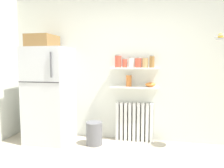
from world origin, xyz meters
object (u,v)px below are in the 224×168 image
object	(u,v)px
shelf_bowl	(150,85)
storage_jar_5	(152,61)
storage_jar_1	(125,63)
storage_jar_3	(138,62)
radiator	(134,122)
trash_bin	(94,133)
storage_jar_0	(118,61)
vase	(129,81)
storage_jar_4	(145,62)
refrigerator	(49,92)
storage_jar_2	(131,62)

from	to	relation	value
shelf_bowl	storage_jar_5	bearing A→B (deg)	0.00
storage_jar_1	storage_jar_3	xyz separation A→B (m)	(0.23, 0.00, 0.01)
radiator	trash_bin	world-z (taller)	radiator
trash_bin	storage_jar_0	bearing A→B (deg)	39.84
trash_bin	vase	bearing A→B (deg)	28.59
shelf_bowl	trash_bin	xyz separation A→B (m)	(-0.92, -0.30, -0.83)
storage_jar_0	storage_jar_4	distance (m)	0.47
storage_jar_3	storage_jar_0	bearing A→B (deg)	180.00
refrigerator	storage_jar_3	bearing A→B (deg)	9.07
storage_jar_4	storage_jar_1	bearing A→B (deg)	180.00
storage_jar_3	trash_bin	world-z (taller)	storage_jar_3
storage_jar_4	shelf_bowl	size ratio (longest dim) A/B	1.03
refrigerator	storage_jar_4	size ratio (longest dim) A/B	10.50
storage_jar_2	storage_jar_5	size ratio (longest dim) A/B	0.85
storage_jar_3	trash_bin	xyz separation A→B (m)	(-0.71, -0.30, -1.21)
storage_jar_4	shelf_bowl	xyz separation A→B (m)	(0.10, 0.00, -0.38)
storage_jar_0	storage_jar_3	world-z (taller)	storage_jar_0
radiator	storage_jar_5	xyz separation A→B (m)	(0.29, -0.03, 1.08)
storage_jar_1	storage_jar_2	distance (m)	0.12
radiator	trash_bin	xyz separation A→B (m)	(-0.65, -0.33, -0.15)
storage_jar_1	vase	size ratio (longest dim) A/B	0.84
refrigerator	shelf_bowl	bearing A→B (deg)	7.99
storage_jar_2	vase	size ratio (longest dim) A/B	0.91
vase	trash_bin	distance (m)	1.09
radiator	storage_jar_2	size ratio (longest dim) A/B	3.83
storage_jar_0	storage_jar_3	xyz separation A→B (m)	(0.35, 0.00, -0.02)
storage_jar_4	trash_bin	xyz separation A→B (m)	(-0.83, -0.30, -1.21)
trash_bin	storage_jar_1	bearing A→B (deg)	32.21
refrigerator	storage_jar_5	size ratio (longest dim) A/B	8.95
storage_jar_1	storage_jar_2	xyz separation A→B (m)	(0.12, 0.00, 0.01)
storage_jar_5	refrigerator	bearing A→B (deg)	-172.10
storage_jar_4	trash_bin	size ratio (longest dim) A/B	0.46
storage_jar_0	shelf_bowl	bearing A→B (deg)	0.00
storage_jar_3	vase	bearing A→B (deg)	180.00
storage_jar_2	storage_jar_3	xyz separation A→B (m)	(0.12, 0.00, 0.00)
refrigerator	storage_jar_3	xyz separation A→B (m)	(1.55, 0.25, 0.52)
radiator	storage_jar_4	world-z (taller)	storage_jar_4
refrigerator	trash_bin	xyz separation A→B (m)	(0.84, -0.05, -0.68)
storage_jar_5	vase	world-z (taller)	storage_jar_5
refrigerator	storage_jar_1	bearing A→B (deg)	10.64
radiator	vase	bearing A→B (deg)	-163.38
refrigerator	storage_jar_0	size ratio (longest dim) A/B	8.45
storage_jar_0	refrigerator	bearing A→B (deg)	-168.35
storage_jar_3	shelf_bowl	world-z (taller)	storage_jar_3
storage_jar_3	storage_jar_4	distance (m)	0.12
storage_jar_2	storage_jar_4	world-z (taller)	same
shelf_bowl	storage_jar_1	bearing A→B (deg)	180.00
storage_jar_1	shelf_bowl	distance (m)	0.58
storage_jar_2	trash_bin	bearing A→B (deg)	-153.16
refrigerator	storage_jar_2	bearing A→B (deg)	9.79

